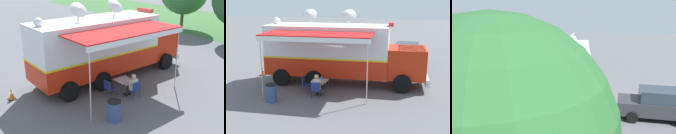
# 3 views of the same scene
# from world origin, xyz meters

# --- Properties ---
(ground_plane) EXTENTS (100.00, 100.00, 0.00)m
(ground_plane) POSITION_xyz_m (0.00, 0.00, 0.00)
(ground_plane) COLOR #5B5B60
(lot_stripe) EXTENTS (0.46, 4.80, 0.01)m
(lot_stripe) POSITION_xyz_m (-2.00, 0.27, 0.00)
(lot_stripe) COLOR silver
(lot_stripe) RESTS_ON ground
(command_truck) EXTENTS (5.39, 9.64, 4.53)m
(command_truck) POSITION_xyz_m (-0.02, 0.75, 1.95)
(command_truck) COLOR red
(command_truck) RESTS_ON ground
(folding_table) EXTENTS (0.85, 0.85, 0.73)m
(folding_table) POSITION_xyz_m (2.21, 0.23, 0.67)
(folding_table) COLOR silver
(folding_table) RESTS_ON ground
(water_bottle) EXTENTS (0.07, 0.07, 0.22)m
(water_bottle) POSITION_xyz_m (2.19, 0.32, 0.83)
(water_bottle) COLOR #4C99D8
(water_bottle) RESTS_ON folding_table
(folding_chair_at_table) EXTENTS (0.51, 0.51, 0.87)m
(folding_chair_at_table) POSITION_xyz_m (3.01, 0.30, 0.51)
(folding_chair_at_table) COLOR navy
(folding_chair_at_table) RESTS_ON ground
(folding_chair_beside_table) EXTENTS (0.51, 0.51, 0.87)m
(folding_chair_beside_table) POSITION_xyz_m (2.14, -0.62, 0.51)
(folding_chair_beside_table) COLOR navy
(folding_chair_beside_table) RESTS_ON ground
(seated_responder) EXTENTS (0.68, 0.58, 1.25)m
(seated_responder) POSITION_xyz_m (2.82, 0.28, 0.65)
(seated_responder) COLOR silver
(seated_responder) RESTS_ON ground
(trash_bin) EXTENTS (0.57, 0.57, 0.91)m
(trash_bin) POSITION_xyz_m (4.08, -1.70, 0.46)
(trash_bin) COLOR #384C7F
(trash_bin) RESTS_ON ground
(traffic_cone) EXTENTS (0.36, 0.36, 0.58)m
(traffic_cone) POSITION_xyz_m (-0.31, -4.66, 0.28)
(traffic_cone) COLOR black
(traffic_cone) RESTS_ON ground
(car_behind_truck) EXTENTS (4.31, 2.23, 1.76)m
(car_behind_truck) POSITION_xyz_m (-5.34, 4.38, 0.88)
(car_behind_truck) COLOR #2D2D33
(car_behind_truck) RESTS_ON ground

